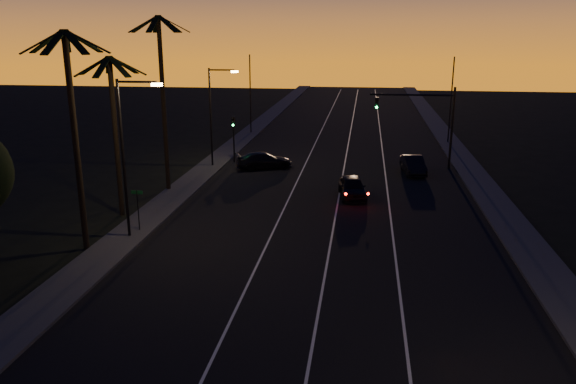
# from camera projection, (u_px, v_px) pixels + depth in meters

# --- Properties ---
(road) EXTENTS (20.00, 170.00, 0.01)m
(road) POSITION_uv_depth(u_px,v_px,m) (332.00, 197.00, 40.30)
(road) COLOR black
(road) RESTS_ON ground
(sidewalk_left) EXTENTS (2.40, 170.00, 0.16)m
(sidewalk_left) POSITION_uv_depth(u_px,v_px,m) (182.00, 190.00, 41.75)
(sidewalk_left) COLOR #373734
(sidewalk_left) RESTS_ON ground
(sidewalk_right) EXTENTS (2.40, 170.00, 0.16)m
(sidewalk_right) POSITION_uv_depth(u_px,v_px,m) (494.00, 202.00, 38.81)
(sidewalk_right) COLOR #373734
(sidewalk_right) RESTS_ON ground
(lane_stripe_left) EXTENTS (0.12, 160.00, 0.01)m
(lane_stripe_left) POSITION_uv_depth(u_px,v_px,m) (291.00, 195.00, 40.69)
(lane_stripe_left) COLOR silver
(lane_stripe_left) RESTS_ON road
(lane_stripe_mid) EXTENTS (0.12, 160.00, 0.01)m
(lane_stripe_mid) POSITION_uv_depth(u_px,v_px,m) (339.00, 197.00, 40.23)
(lane_stripe_mid) COLOR silver
(lane_stripe_mid) RESTS_ON road
(lane_stripe_right) EXTENTS (0.12, 160.00, 0.01)m
(lane_stripe_right) POSITION_uv_depth(u_px,v_px,m) (388.00, 199.00, 39.77)
(lane_stripe_right) COLOR silver
(lane_stripe_right) RESTS_ON road
(palm_near) EXTENTS (4.25, 4.16, 11.53)m
(palm_near) POSITION_uv_depth(u_px,v_px,m) (73.00, 120.00, 28.58)
(palm_near) COLOR black
(palm_near) RESTS_ON ground
(palm_mid) EXTENTS (4.25, 4.16, 10.03)m
(palm_mid) POSITION_uv_depth(u_px,v_px,m) (114.00, 119.00, 34.60)
(palm_mid) COLOR black
(palm_mid) RESTS_ON ground
(palm_far) EXTENTS (4.25, 4.16, 12.53)m
(palm_far) POSITION_uv_depth(u_px,v_px,m) (162.00, 87.00, 39.82)
(palm_far) COLOR black
(palm_far) RESTS_ON ground
(streetlight_left_near) EXTENTS (2.55, 0.26, 9.00)m
(streetlight_left_near) POSITION_uv_depth(u_px,v_px,m) (127.00, 147.00, 30.72)
(streetlight_left_near) COLOR black
(streetlight_left_near) RESTS_ON ground
(streetlight_left_far) EXTENTS (2.55, 0.26, 8.50)m
(streetlight_left_far) POSITION_uv_depth(u_px,v_px,m) (214.00, 109.00, 47.94)
(streetlight_left_far) COLOR black
(streetlight_left_far) RESTS_ON ground
(street_sign) EXTENTS (0.70, 0.06, 2.60)m
(street_sign) POSITION_uv_depth(u_px,v_px,m) (138.00, 205.00, 32.69)
(street_sign) COLOR black
(street_sign) RESTS_ON ground
(signal_mast) EXTENTS (7.10, 0.41, 7.00)m
(signal_mast) POSITION_uv_depth(u_px,v_px,m) (424.00, 113.00, 47.58)
(signal_mast) COLOR black
(signal_mast) RESTS_ON ground
(signal_post) EXTENTS (0.28, 0.37, 4.20)m
(signal_post) POSITION_uv_depth(u_px,v_px,m) (234.00, 131.00, 50.27)
(signal_post) COLOR black
(signal_post) RESTS_ON ground
(far_pole_left) EXTENTS (0.14, 0.14, 9.00)m
(far_pole_left) POSITION_uv_depth(u_px,v_px,m) (250.00, 95.00, 64.33)
(far_pole_left) COLOR black
(far_pole_left) RESTS_ON ground
(far_pole_right) EXTENTS (0.14, 0.14, 9.00)m
(far_pole_right) POSITION_uv_depth(u_px,v_px,m) (451.00, 101.00, 58.59)
(far_pole_right) COLOR black
(far_pole_right) RESTS_ON ground
(lead_car) EXTENTS (2.38, 5.06, 1.49)m
(lead_car) POSITION_uv_depth(u_px,v_px,m) (352.00, 187.00, 39.99)
(lead_car) COLOR black
(lead_car) RESTS_ON road
(right_car) EXTENTS (2.03, 4.57, 1.46)m
(right_car) POSITION_uv_depth(u_px,v_px,m) (413.00, 165.00, 46.75)
(right_car) COLOR black
(right_car) RESTS_ON road
(cross_car) EXTENTS (5.25, 3.69, 1.41)m
(cross_car) POSITION_uv_depth(u_px,v_px,m) (264.00, 160.00, 48.48)
(cross_car) COLOR black
(cross_car) RESTS_ON road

